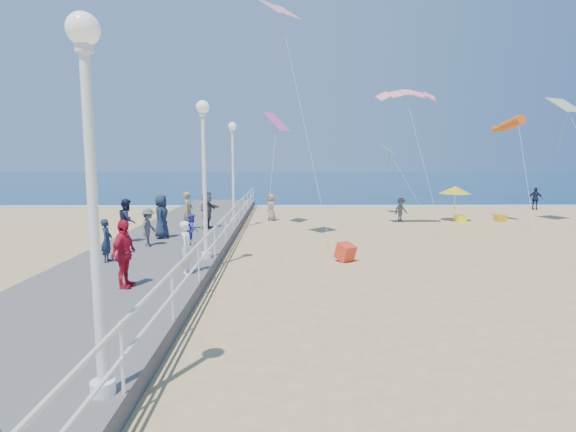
{
  "coord_description": "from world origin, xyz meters",
  "views": [
    {
      "loc": [
        -2.74,
        -15.2,
        3.81
      ],
      "look_at": [
        -2.5,
        2.0,
        1.6
      ],
      "focal_mm": 28.0,
      "sensor_mm": 36.0,
      "label": 1
    }
  ],
  "objects_px": {
    "spectator_3": "(124,254)",
    "toddler_held": "(192,229)",
    "spectator_0": "(107,240)",
    "spectator_7": "(127,221)",
    "spectator_2": "(148,227)",
    "lamp_post_near": "(91,169)",
    "spectator_6": "(188,211)",
    "lamp_post_mid": "(204,163)",
    "spectator_4": "(161,217)",
    "beach_walker_b": "(536,199)",
    "beach_walker_a": "(401,210)",
    "beach_umbrella": "(455,190)",
    "woman_holding_toddler": "(187,248)",
    "beach_chair_left": "(461,219)",
    "lamp_post_far": "(233,161)",
    "beach_walker_c": "(271,207)",
    "box_kite": "(345,254)",
    "spectator_5": "(207,210)",
    "beach_chair_right": "(500,218)"
  },
  "relations": [
    {
      "from": "box_kite",
      "to": "beach_chair_right",
      "type": "height_order",
      "value": "box_kite"
    },
    {
      "from": "spectator_5",
      "to": "spectator_7",
      "type": "bearing_deg",
      "value": 160.91
    },
    {
      "from": "spectator_7",
      "to": "beach_walker_b",
      "type": "relative_size",
      "value": 1.07
    },
    {
      "from": "spectator_0",
      "to": "lamp_post_near",
      "type": "bearing_deg",
      "value": -166.48
    },
    {
      "from": "spectator_3",
      "to": "spectator_6",
      "type": "relative_size",
      "value": 1.0
    },
    {
      "from": "toddler_held",
      "to": "beach_chair_left",
      "type": "relative_size",
      "value": 1.68
    },
    {
      "from": "lamp_post_far",
      "to": "spectator_4",
      "type": "xyz_separation_m",
      "value": [
        -2.55,
        -5.06,
        -2.33
      ]
    },
    {
      "from": "spectator_7",
      "to": "beach_umbrella",
      "type": "xyz_separation_m",
      "value": [
        16.84,
        8.78,
        0.62
      ]
    },
    {
      "from": "spectator_7",
      "to": "beach_chair_left",
      "type": "xyz_separation_m",
      "value": [
        17.16,
        8.49,
        -1.09
      ]
    },
    {
      "from": "spectator_4",
      "to": "beach_chair_left",
      "type": "distance_m",
      "value": 17.75
    },
    {
      "from": "lamp_post_far",
      "to": "beach_walker_c",
      "type": "height_order",
      "value": "lamp_post_far"
    },
    {
      "from": "beach_umbrella",
      "to": "lamp_post_mid",
      "type": "bearing_deg",
      "value": -137.99
    },
    {
      "from": "lamp_post_near",
      "to": "beach_walker_c",
      "type": "bearing_deg",
      "value": 84.71
    },
    {
      "from": "woman_holding_toddler",
      "to": "beach_umbrella",
      "type": "xyz_separation_m",
      "value": [
        13.33,
        13.93,
        0.72
      ]
    },
    {
      "from": "spectator_6",
      "to": "beach_chair_left",
      "type": "distance_m",
      "value": 16.24
    },
    {
      "from": "beach_walker_c",
      "to": "spectator_0",
      "type": "bearing_deg",
      "value": -47.6
    },
    {
      "from": "beach_walker_c",
      "to": "toddler_held",
      "type": "bearing_deg",
      "value": -33.69
    },
    {
      "from": "spectator_7",
      "to": "spectator_2",
      "type": "bearing_deg",
      "value": -134.23
    },
    {
      "from": "spectator_4",
      "to": "spectator_2",
      "type": "bearing_deg",
      "value": 173.6
    },
    {
      "from": "spectator_4",
      "to": "beach_walker_a",
      "type": "bearing_deg",
      "value": -62.53
    },
    {
      "from": "beach_walker_b",
      "to": "toddler_held",
      "type": "bearing_deg",
      "value": 83.9
    },
    {
      "from": "lamp_post_near",
      "to": "toddler_held",
      "type": "relative_size",
      "value": 5.76
    },
    {
      "from": "spectator_3",
      "to": "toddler_held",
      "type": "bearing_deg",
      "value": -32.9
    },
    {
      "from": "lamp_post_far",
      "to": "lamp_post_near",
      "type": "bearing_deg",
      "value": -90.0
    },
    {
      "from": "woman_holding_toddler",
      "to": "spectator_0",
      "type": "relative_size",
      "value": 1.1
    },
    {
      "from": "toddler_held",
      "to": "spectator_0",
      "type": "distance_m",
      "value": 3.5
    },
    {
      "from": "spectator_6",
      "to": "beach_umbrella",
      "type": "height_order",
      "value": "spectator_6"
    },
    {
      "from": "beach_umbrella",
      "to": "lamp_post_near",
      "type": "bearing_deg",
      "value": -122.23
    },
    {
      "from": "lamp_post_mid",
      "to": "lamp_post_near",
      "type": "bearing_deg",
      "value": -90.0
    },
    {
      "from": "spectator_7",
      "to": "beach_chair_left",
      "type": "distance_m",
      "value": 19.18
    },
    {
      "from": "spectator_4",
      "to": "beach_walker_a",
      "type": "relative_size",
      "value": 1.28
    },
    {
      "from": "beach_walker_b",
      "to": "beach_chair_left",
      "type": "bearing_deg",
      "value": 79.48
    },
    {
      "from": "lamp_post_near",
      "to": "spectator_0",
      "type": "bearing_deg",
      "value": 110.55
    },
    {
      "from": "lamp_post_near",
      "to": "spectator_4",
      "type": "xyz_separation_m",
      "value": [
        -2.55,
        12.94,
        -2.33
      ]
    },
    {
      "from": "woman_holding_toddler",
      "to": "beach_walker_c",
      "type": "xyz_separation_m",
      "value": [
        2.17,
        14.36,
        -0.37
      ]
    },
    {
      "from": "beach_walker_a",
      "to": "beach_umbrella",
      "type": "distance_m",
      "value": 3.53
    },
    {
      "from": "lamp_post_mid",
      "to": "spectator_4",
      "type": "distance_m",
      "value": 5.24
    },
    {
      "from": "lamp_post_near",
      "to": "spectator_6",
      "type": "distance_m",
      "value": 15.64
    },
    {
      "from": "spectator_7",
      "to": "box_kite",
      "type": "height_order",
      "value": "spectator_7"
    },
    {
      "from": "lamp_post_near",
      "to": "toddler_held",
      "type": "xyz_separation_m",
      "value": [
        -0.05,
        7.04,
        -1.95
      ]
    },
    {
      "from": "woman_holding_toddler",
      "to": "beach_chair_left",
      "type": "distance_m",
      "value": 19.33
    },
    {
      "from": "woman_holding_toddler",
      "to": "toddler_held",
      "type": "relative_size",
      "value": 1.71
    },
    {
      "from": "beach_walker_a",
      "to": "beach_chair_left",
      "type": "xyz_separation_m",
      "value": [
        3.64,
        -0.11,
        -0.53
      ]
    },
    {
      "from": "spectator_0",
      "to": "beach_chair_right",
      "type": "distance_m",
      "value": 22.68
    },
    {
      "from": "lamp_post_mid",
      "to": "spectator_5",
      "type": "xyz_separation_m",
      "value": [
        -1.04,
        6.68,
        -2.35
      ]
    },
    {
      "from": "spectator_3",
      "to": "beach_umbrella",
      "type": "relative_size",
      "value": 0.85
    },
    {
      "from": "spectator_5",
      "to": "beach_walker_b",
      "type": "xyz_separation_m",
      "value": [
        22.61,
        11.22,
        -0.48
      ]
    },
    {
      "from": "spectator_6",
      "to": "beach_walker_b",
      "type": "relative_size",
      "value": 1.09
    },
    {
      "from": "spectator_2",
      "to": "spectator_6",
      "type": "height_order",
      "value": "spectator_6"
    },
    {
      "from": "spectator_2",
      "to": "beach_walker_b",
      "type": "height_order",
      "value": "spectator_2"
    }
  ]
}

